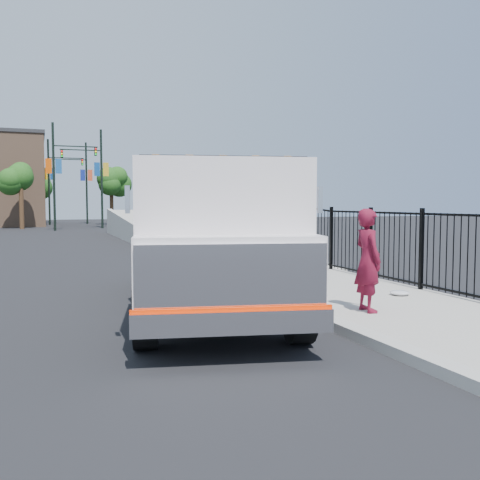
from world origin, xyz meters
name	(u,v)px	position (x,y,z in m)	size (l,w,h in m)	color
ground	(279,305)	(0.00, 0.00, 0.00)	(120.00, 120.00, 0.00)	black
sidewalk	(421,314)	(1.93, -2.00, 0.06)	(3.55, 12.00, 0.12)	#9E998E
curb	(328,321)	(0.00, -2.00, 0.08)	(0.30, 12.00, 0.16)	#ADAAA3
ramp	(183,245)	(2.12, 16.00, 0.00)	(3.95, 24.00, 1.70)	#9E998E
iron_fence	(237,230)	(3.55, 12.00, 0.90)	(0.10, 28.00, 1.80)	black
truck	(208,230)	(-1.46, 0.16, 1.56)	(4.26, 8.46, 2.77)	black
worker	(368,260)	(0.99, -1.67, 1.05)	(0.68, 0.45, 1.87)	maroon
debris	(400,293)	(2.62, -0.48, 0.17)	(0.42, 0.42, 0.10)	silver
light_pole_0	(58,172)	(-3.14, 32.27, 4.36)	(3.78, 0.22, 8.00)	black
light_pole_1	(98,175)	(-0.01, 35.00, 4.36)	(3.77, 0.22, 8.00)	black
light_pole_2	(52,178)	(-3.30, 43.46, 4.36)	(3.78, 0.22, 8.00)	black
light_pole_3	(83,180)	(-0.37, 45.09, 4.36)	(3.77, 0.22, 8.00)	black
tree_0	(21,180)	(-5.83, 36.03, 3.91)	(2.22, 2.22, 5.11)	#382314
tree_1	(111,183)	(1.94, 41.98, 3.91)	(2.20, 2.20, 5.10)	#382314
tree_2	(36,185)	(-4.80, 49.94, 3.96)	(3.02, 3.02, 5.51)	#382314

